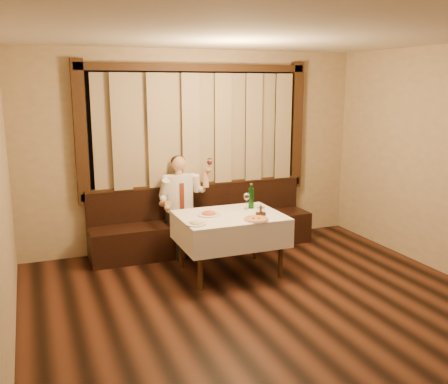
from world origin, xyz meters
name	(u,v)px	position (x,y,z in m)	size (l,w,h in m)	color
room	(256,164)	(0.00, 0.97, 1.50)	(5.01, 6.01, 2.81)	black
banquette	(203,227)	(0.00, 2.72, 0.31)	(3.20, 0.61, 0.94)	black
dining_table	(230,223)	(0.00, 1.70, 0.65)	(1.27, 0.97, 0.76)	black
pizza	(256,219)	(0.19, 1.34, 0.77)	(0.30, 0.30, 0.03)	white
pasta_red	(209,212)	(-0.25, 1.77, 0.80)	(0.28, 0.28, 0.10)	white
pasta_cream	(196,222)	(-0.53, 1.43, 0.79)	(0.25, 0.25, 0.08)	white
green_bottle	(251,198)	(0.37, 1.89, 0.90)	(0.07, 0.07, 0.33)	#115115
table_wine_glass	(246,197)	(0.30, 1.88, 0.91)	(0.08, 0.08, 0.21)	white
cruet_caddy	(261,212)	(0.33, 1.53, 0.80)	(0.12, 0.08, 0.12)	black
seated_man	(181,197)	(-0.34, 2.63, 0.80)	(0.74, 0.55, 1.37)	black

